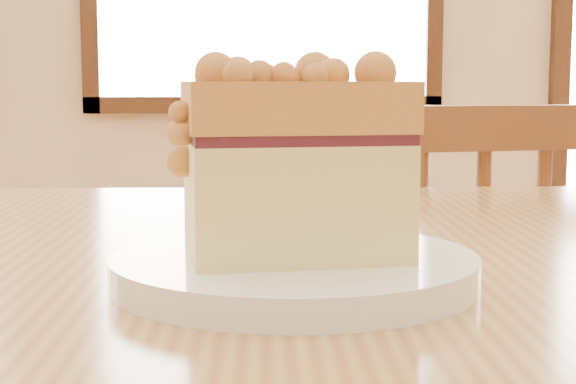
# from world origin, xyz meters

# --- Properties ---
(plate) EXTENTS (0.21, 0.21, 0.02)m
(plate) POSITION_xyz_m (-0.04, 0.14, 0.76)
(plate) COLOR white
(plate) RESTS_ON cafe_table_main
(cake_slice) EXTENTS (0.14, 0.10, 0.12)m
(cake_slice) POSITION_xyz_m (-0.04, 0.14, 0.82)
(cake_slice) COLOR #E2CE80
(cake_slice) RESTS_ON plate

